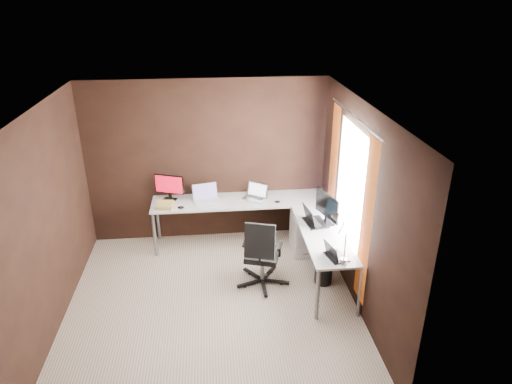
{
  "coord_description": "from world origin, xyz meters",
  "views": [
    {
      "loc": [
        0.06,
        -4.71,
        3.66
      ],
      "look_at": [
        0.65,
        0.95,
        1.1
      ],
      "focal_mm": 32.0,
      "sensor_mm": 36.0,
      "label": 1
    }
  ],
  "objects_px": {
    "laptop_silver": "(256,195)",
    "book_stack": "(165,205)",
    "laptop_black_big": "(313,220)",
    "office_chair": "(262,266)",
    "monitor_left": "(169,186)",
    "drawer_pedestal": "(306,233)",
    "laptop_black_small": "(334,255)",
    "wastebasket": "(323,274)",
    "monitor_right": "(327,207)",
    "desk_lamp": "(339,232)",
    "laptop_white": "(206,197)"
  },
  "relations": [
    {
      "from": "laptop_silver",
      "to": "book_stack",
      "type": "bearing_deg",
      "value": -137.85
    },
    {
      "from": "laptop_black_big",
      "to": "office_chair",
      "type": "bearing_deg",
      "value": 102.67
    },
    {
      "from": "monitor_left",
      "to": "drawer_pedestal",
      "type": "bearing_deg",
      "value": 7.02
    },
    {
      "from": "laptop_black_big",
      "to": "laptop_black_small",
      "type": "distance_m",
      "value": 0.88
    },
    {
      "from": "monitor_left",
      "to": "wastebasket",
      "type": "relative_size",
      "value": 1.62
    },
    {
      "from": "drawer_pedestal",
      "to": "laptop_silver",
      "type": "bearing_deg",
      "value": 151.49
    },
    {
      "from": "laptop_silver",
      "to": "monitor_right",
      "type": "bearing_deg",
      "value": -12.34
    },
    {
      "from": "laptop_black_big",
      "to": "office_chair",
      "type": "xyz_separation_m",
      "value": [
        -0.73,
        -0.29,
        -0.49
      ]
    },
    {
      "from": "desk_lamp",
      "to": "laptop_black_small",
      "type": "bearing_deg",
      "value": 79.69
    },
    {
      "from": "laptop_black_big",
      "to": "book_stack",
      "type": "bearing_deg",
      "value": 62.07
    },
    {
      "from": "laptop_black_big",
      "to": "desk_lamp",
      "type": "xyz_separation_m",
      "value": [
        0.08,
        -0.94,
        0.33
      ]
    },
    {
      "from": "laptop_silver",
      "to": "laptop_black_big",
      "type": "relative_size",
      "value": 1.01
    },
    {
      "from": "monitor_right",
      "to": "book_stack",
      "type": "distance_m",
      "value": 2.34
    },
    {
      "from": "monitor_left",
      "to": "book_stack",
      "type": "bearing_deg",
      "value": -81.89
    },
    {
      "from": "laptop_white",
      "to": "laptop_black_big",
      "type": "distance_m",
      "value": 1.69
    },
    {
      "from": "desk_lamp",
      "to": "book_stack",
      "type": "bearing_deg",
      "value": 120.66
    },
    {
      "from": "book_stack",
      "to": "desk_lamp",
      "type": "relative_size",
      "value": 0.51
    },
    {
      "from": "laptop_black_big",
      "to": "book_stack",
      "type": "height_order",
      "value": "laptop_black_big"
    },
    {
      "from": "monitor_right",
      "to": "desk_lamp",
      "type": "height_order",
      "value": "desk_lamp"
    },
    {
      "from": "drawer_pedestal",
      "to": "wastebasket",
      "type": "relative_size",
      "value": 2.24
    },
    {
      "from": "laptop_black_small",
      "to": "desk_lamp",
      "type": "distance_m",
      "value": 0.34
    },
    {
      "from": "laptop_black_big",
      "to": "wastebasket",
      "type": "xyz_separation_m",
      "value": [
        0.1,
        -0.34,
        -0.65
      ]
    },
    {
      "from": "monitor_right",
      "to": "laptop_black_small",
      "type": "relative_size",
      "value": 1.55
    },
    {
      "from": "office_chair",
      "to": "monitor_right",
      "type": "bearing_deg",
      "value": 33.03
    },
    {
      "from": "laptop_silver",
      "to": "laptop_black_small",
      "type": "relative_size",
      "value": 1.22
    },
    {
      "from": "laptop_silver",
      "to": "wastebasket",
      "type": "xyz_separation_m",
      "value": [
        0.79,
        -1.22,
        -0.65
      ]
    },
    {
      "from": "laptop_black_small",
      "to": "office_chair",
      "type": "height_order",
      "value": "office_chair"
    },
    {
      "from": "monitor_left",
      "to": "laptop_black_big",
      "type": "xyz_separation_m",
      "value": [
        1.98,
        -0.97,
        -0.17
      ]
    },
    {
      "from": "laptop_silver",
      "to": "book_stack",
      "type": "height_order",
      "value": "laptop_silver"
    },
    {
      "from": "laptop_black_big",
      "to": "office_chair",
      "type": "distance_m",
      "value": 0.93
    },
    {
      "from": "drawer_pedestal",
      "to": "wastebasket",
      "type": "height_order",
      "value": "drawer_pedestal"
    },
    {
      "from": "laptop_white",
      "to": "wastebasket",
      "type": "bearing_deg",
      "value": -50.94
    },
    {
      "from": "drawer_pedestal",
      "to": "monitor_left",
      "type": "height_order",
      "value": "monitor_left"
    },
    {
      "from": "monitor_right",
      "to": "office_chair",
      "type": "xyz_separation_m",
      "value": [
        -0.9,
        -0.26,
        -0.69
      ]
    },
    {
      "from": "laptop_white",
      "to": "office_chair",
      "type": "bearing_deg",
      "value": -71.29
    },
    {
      "from": "monitor_left",
      "to": "desk_lamp",
      "type": "relative_size",
      "value": 0.72
    },
    {
      "from": "drawer_pedestal",
      "to": "monitor_right",
      "type": "xyz_separation_m",
      "value": [
        0.15,
        -0.53,
        0.68
      ]
    },
    {
      "from": "laptop_white",
      "to": "laptop_silver",
      "type": "bearing_deg",
      "value": -11.95
    },
    {
      "from": "laptop_black_small",
      "to": "office_chair",
      "type": "bearing_deg",
      "value": 37.66
    },
    {
      "from": "monitor_left",
      "to": "laptop_white",
      "type": "xyz_separation_m",
      "value": [
        0.54,
        -0.1,
        -0.17
      ]
    },
    {
      "from": "monitor_right",
      "to": "laptop_black_big",
      "type": "relative_size",
      "value": 1.28
    },
    {
      "from": "laptop_white",
      "to": "laptop_black_big",
      "type": "height_order",
      "value": "laptop_black_big"
    },
    {
      "from": "drawer_pedestal",
      "to": "wastebasket",
      "type": "distance_m",
      "value": 0.85
    },
    {
      "from": "laptop_white",
      "to": "laptop_black_small",
      "type": "relative_size",
      "value": 1.23
    },
    {
      "from": "monitor_left",
      "to": "monitor_right",
      "type": "xyz_separation_m",
      "value": [
        2.15,
        -1.0,
        0.03
      ]
    },
    {
      "from": "monitor_right",
      "to": "wastebasket",
      "type": "distance_m",
      "value": 0.91
    },
    {
      "from": "book_stack",
      "to": "desk_lamp",
      "type": "distance_m",
      "value": 2.7
    },
    {
      "from": "monitor_left",
      "to": "laptop_black_big",
      "type": "height_order",
      "value": "monitor_left"
    },
    {
      "from": "laptop_white",
      "to": "wastebasket",
      "type": "distance_m",
      "value": 2.07
    },
    {
      "from": "drawer_pedestal",
      "to": "book_stack",
      "type": "height_order",
      "value": "book_stack"
    }
  ]
}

